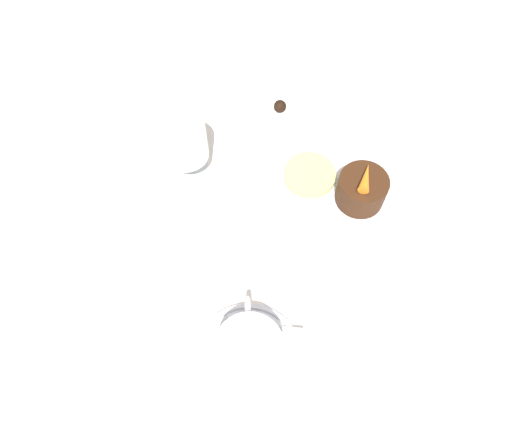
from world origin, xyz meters
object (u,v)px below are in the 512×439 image
Objects in this scene: wine_glass at (185,142)px; coffee_cup at (249,351)px; dinner_plate at (331,189)px; dessert_cake at (362,190)px; fork at (320,310)px.

coffee_cup is at bearing -164.54° from wine_glass.
coffee_cup reaches higher than dinner_plate.
wine_glass is 0.26m from dessert_cake.
dinner_plate is at bearing -28.22° from coffee_cup.
coffee_cup is 0.27m from dessert_cake.
dessert_cake reaches higher than fork.
wine_glass is (0.05, 0.21, 0.06)m from dinner_plate.
dinner_plate is 0.05m from dessert_cake.
coffee_cup is 0.12m from fork.
coffee_cup is at bearing 142.70° from dessert_cake.
dessert_cake is (-0.02, -0.04, 0.03)m from dinner_plate.
wine_glass reaches higher than dinner_plate.
dessert_cake reaches higher than dinner_plate.
dinner_plate is 0.19m from fork.
fork is (-0.23, -0.17, -0.07)m from wine_glass.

